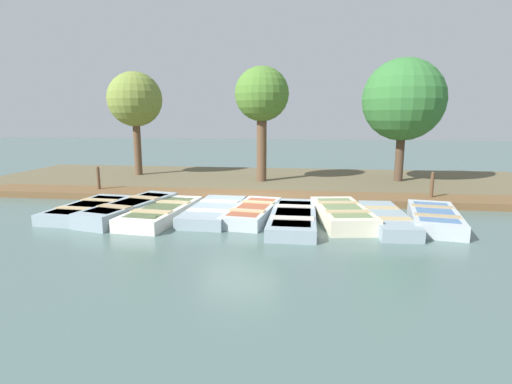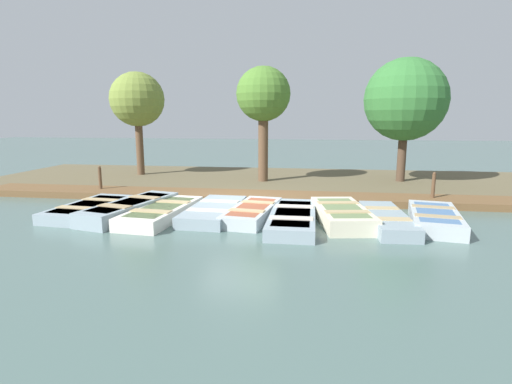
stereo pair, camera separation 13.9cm
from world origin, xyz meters
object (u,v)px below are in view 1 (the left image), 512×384
Objects in this scene: rowboat_5 at (293,218)px; park_tree_left at (262,96)px; rowboat_4 at (253,212)px; rowboat_7 at (387,219)px; mooring_post_near at (99,181)px; rowboat_6 at (342,214)px; park_tree_far_left at (135,100)px; park_tree_center at (403,100)px; rowboat_1 at (130,209)px; rowboat_3 at (214,211)px; mooring_post_far at (432,188)px; rowboat_0 at (88,209)px; rowboat_8 at (434,218)px; rowboat_2 at (162,212)px.

rowboat_5 is 0.73× the size of park_tree_left.
rowboat_7 is (0.27, 3.63, -0.01)m from rowboat_4.
rowboat_7 is at bearing 73.43° from mooring_post_near.
rowboat_6 is 2.89× the size of mooring_post_near.
park_tree_center is at bearing 88.26° from park_tree_far_left.
rowboat_1 is at bearing -78.75° from rowboat_4.
rowboat_6 is 1.17m from rowboat_7.
rowboat_3 is at bearing -6.96° from park_tree_left.
rowboat_6 is at bearing -48.61° from mooring_post_far.
park_tree_far_left is (-6.87, -5.28, 3.42)m from rowboat_3.
rowboat_1 reaches higher than rowboat_0.
rowboat_1 is 8.40m from park_tree_far_left.
rowboat_8 is 0.60× the size of park_tree_center.
mooring_post_near is at bearing -115.06° from rowboat_3.
rowboat_7 is at bearing -33.89° from mooring_post_far.
rowboat_7 is 1.27m from rowboat_8.
rowboat_1 is at bearing 21.84° from park_tree_far_left.
mooring_post_near reaches higher than rowboat_7.
park_tree_left is (-6.26, -1.59, 3.49)m from rowboat_5.
rowboat_7 is at bearing 94.50° from rowboat_5.
mooring_post_near is 1.00× the size of mooring_post_far.
rowboat_7 is at bearing 33.80° from park_tree_left.
rowboat_5 is at bearing -88.55° from rowboat_7.
rowboat_4 is 0.99× the size of rowboat_6.
rowboat_0 is 6.05m from rowboat_5.
mooring_post_near reaches higher than rowboat_5.
park_tree_far_left is at bearing -109.78° from mooring_post_far.
mooring_post_far is 7.48m from park_tree_left.
rowboat_0 is 1.01× the size of rowboat_8.
park_tree_left is (-6.02, 3.12, 3.44)m from rowboat_1.
park_tree_far_left is at bearing -137.69° from rowboat_6.
mooring_post_far is at bearing 115.84° from rowboat_2.
rowboat_4 is at bearing -81.24° from rowboat_8.
park_tree_far_left is (-7.04, -8.89, 3.36)m from rowboat_6.
park_tree_center is at bearing 109.11° from mooring_post_near.
park_tree_center reaches higher than mooring_post_near.
rowboat_8 is at bearing 103.96° from rowboat_1.
rowboat_5 is (0.46, 1.16, -0.01)m from rowboat_4.
park_tree_left is (-3.19, 5.63, 3.12)m from mooring_post_near.
rowboat_3 is 1.04× the size of rowboat_8.
rowboat_6 is 0.95× the size of rowboat_7.
rowboat_0 is at bearing -79.64° from rowboat_8.
park_tree_center reaches higher than park_tree_left.
mooring_post_far is at bearing 143.19° from rowboat_7.
rowboat_6 is (-0.28, 5.01, 0.04)m from rowboat_2.
rowboat_0 is 1.01× the size of rowboat_6.
rowboat_1 is 7.18m from rowboat_7.
park_tree_far_left is 1.00× the size of park_tree_left.
rowboat_2 is at bearing -73.37° from rowboat_4.
rowboat_1 is at bearing -94.42° from rowboat_2.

